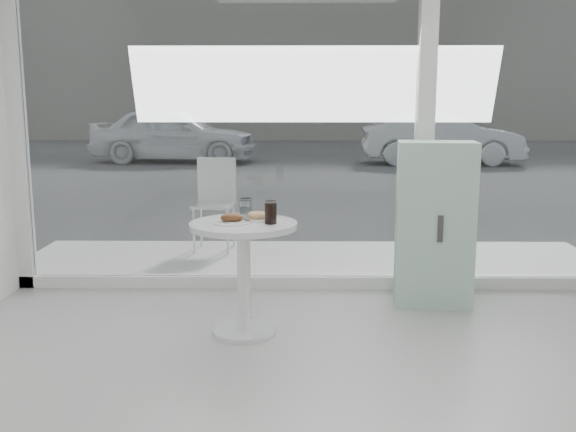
{
  "coord_description": "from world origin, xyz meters",
  "views": [
    {
      "loc": [
        -0.15,
        -2.29,
        1.56
      ],
      "look_at": [
        -0.2,
        1.7,
        0.85
      ],
      "focal_mm": 40.0,
      "sensor_mm": 36.0,
      "label": 1
    }
  ],
  "objects_px": {
    "mint_cabinet": "(434,224)",
    "water_tumbler_a": "(245,211)",
    "car_white": "(174,135)",
    "plate_fritter": "(232,219)",
    "plate_donut": "(257,217)",
    "water_tumbler_b": "(246,209)",
    "cola_glass": "(271,213)",
    "main_table": "(244,254)",
    "car_silver": "(441,138)",
    "patio_chair": "(215,198)"
  },
  "relations": [
    {
      "from": "main_table",
      "to": "plate_donut",
      "type": "distance_m",
      "value": 0.27
    },
    {
      "from": "main_table",
      "to": "plate_fritter",
      "type": "xyz_separation_m",
      "value": [
        -0.07,
        -0.03,
        0.25
      ]
    },
    {
      "from": "plate_donut",
      "to": "mint_cabinet",
      "type": "bearing_deg",
      "value": 24.38
    },
    {
      "from": "car_silver",
      "to": "water_tumbler_b",
      "type": "height_order",
      "value": "car_silver"
    },
    {
      "from": "car_white",
      "to": "water_tumbler_b",
      "type": "xyz_separation_m",
      "value": [
        2.8,
        -12.3,
        0.11
      ]
    },
    {
      "from": "car_white",
      "to": "plate_fritter",
      "type": "distance_m",
      "value": 12.82
    },
    {
      "from": "mint_cabinet",
      "to": "patio_chair",
      "type": "relative_size",
      "value": 1.34
    },
    {
      "from": "car_silver",
      "to": "water_tumbler_a",
      "type": "xyz_separation_m",
      "value": [
        -4.01,
        -11.92,
        0.17
      ]
    },
    {
      "from": "main_table",
      "to": "mint_cabinet",
      "type": "xyz_separation_m",
      "value": [
        1.42,
        0.69,
        0.08
      ]
    },
    {
      "from": "main_table",
      "to": "mint_cabinet",
      "type": "height_order",
      "value": "mint_cabinet"
    },
    {
      "from": "car_silver",
      "to": "cola_glass",
      "type": "relative_size",
      "value": 26.06
    },
    {
      "from": "mint_cabinet",
      "to": "plate_donut",
      "type": "bearing_deg",
      "value": -149.09
    },
    {
      "from": "car_white",
      "to": "water_tumbler_b",
      "type": "height_order",
      "value": "car_white"
    },
    {
      "from": "car_white",
      "to": "water_tumbler_a",
      "type": "bearing_deg",
      "value": -161.37
    },
    {
      "from": "car_silver",
      "to": "mint_cabinet",
      "type": "bearing_deg",
      "value": 169.97
    },
    {
      "from": "plate_donut",
      "to": "cola_glass",
      "type": "relative_size",
      "value": 1.5
    },
    {
      "from": "patio_chair",
      "to": "plate_donut",
      "type": "xyz_separation_m",
      "value": [
        0.57,
        -2.27,
        0.21
      ]
    },
    {
      "from": "water_tumbler_a",
      "to": "cola_glass",
      "type": "bearing_deg",
      "value": -45.21
    },
    {
      "from": "car_silver",
      "to": "plate_donut",
      "type": "relative_size",
      "value": 17.34
    },
    {
      "from": "water_tumbler_a",
      "to": "plate_donut",
      "type": "bearing_deg",
      "value": -33.8
    },
    {
      "from": "main_table",
      "to": "cola_glass",
      "type": "distance_m",
      "value": 0.35
    },
    {
      "from": "plate_fritter",
      "to": "water_tumbler_b",
      "type": "relative_size",
      "value": 1.85
    },
    {
      "from": "patio_chair",
      "to": "water_tumbler_b",
      "type": "relative_size",
      "value": 7.06
    },
    {
      "from": "car_silver",
      "to": "water_tumbler_a",
      "type": "height_order",
      "value": "car_silver"
    },
    {
      "from": "mint_cabinet",
      "to": "water_tumbler_b",
      "type": "height_order",
      "value": "mint_cabinet"
    },
    {
      "from": "car_white",
      "to": "car_silver",
      "type": "distance_m",
      "value": 6.82
    },
    {
      "from": "car_silver",
      "to": "plate_donut",
      "type": "distance_m",
      "value": 12.6
    },
    {
      "from": "mint_cabinet",
      "to": "cola_glass",
      "type": "height_order",
      "value": "mint_cabinet"
    },
    {
      "from": "patio_chair",
      "to": "cola_glass",
      "type": "xyz_separation_m",
      "value": [
        0.67,
        -2.4,
        0.26
      ]
    },
    {
      "from": "mint_cabinet",
      "to": "plate_donut",
      "type": "height_order",
      "value": "mint_cabinet"
    },
    {
      "from": "mint_cabinet",
      "to": "main_table",
      "type": "bearing_deg",
      "value": -147.54
    },
    {
      "from": "water_tumbler_b",
      "to": "main_table",
      "type": "bearing_deg",
      "value": -90.45
    },
    {
      "from": "main_table",
      "to": "car_silver",
      "type": "relative_size",
      "value": 0.19
    },
    {
      "from": "main_table",
      "to": "water_tumbler_a",
      "type": "xyz_separation_m",
      "value": [
        0.0,
        0.14,
        0.27
      ]
    },
    {
      "from": "plate_fritter",
      "to": "cola_glass",
      "type": "height_order",
      "value": "cola_glass"
    },
    {
      "from": "patio_chair",
      "to": "car_white",
      "type": "relative_size",
      "value": 0.22
    },
    {
      "from": "plate_fritter",
      "to": "patio_chair",
      "type": "bearing_deg",
      "value": 99.88
    },
    {
      "from": "plate_fritter",
      "to": "water_tumbler_a",
      "type": "relative_size",
      "value": 1.98
    },
    {
      "from": "car_white",
      "to": "plate_fritter",
      "type": "relative_size",
      "value": 17.14
    },
    {
      "from": "mint_cabinet",
      "to": "water_tumbler_b",
      "type": "bearing_deg",
      "value": -154.26
    },
    {
      "from": "patio_chair",
      "to": "cola_glass",
      "type": "relative_size",
      "value": 6.18
    },
    {
      "from": "water_tumbler_b",
      "to": "cola_glass",
      "type": "distance_m",
      "value": 0.3
    },
    {
      "from": "cola_glass",
      "to": "car_silver",
      "type": "bearing_deg",
      "value": 72.48
    },
    {
      "from": "plate_donut",
      "to": "water_tumbler_a",
      "type": "height_order",
      "value": "water_tumbler_a"
    },
    {
      "from": "patio_chair",
      "to": "plate_fritter",
      "type": "height_order",
      "value": "patio_chair"
    },
    {
      "from": "mint_cabinet",
      "to": "water_tumbler_a",
      "type": "height_order",
      "value": "mint_cabinet"
    },
    {
      "from": "patio_chair",
      "to": "plate_fritter",
      "type": "xyz_separation_m",
      "value": [
        0.42,
        -2.39,
        0.21
      ]
    },
    {
      "from": "car_white",
      "to": "plate_fritter",
      "type": "xyz_separation_m",
      "value": [
        2.73,
        -12.53,
        0.08
      ]
    },
    {
      "from": "plate_donut",
      "to": "cola_glass",
      "type": "height_order",
      "value": "cola_glass"
    },
    {
      "from": "car_white",
      "to": "plate_donut",
      "type": "height_order",
      "value": "car_white"
    }
  ]
}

